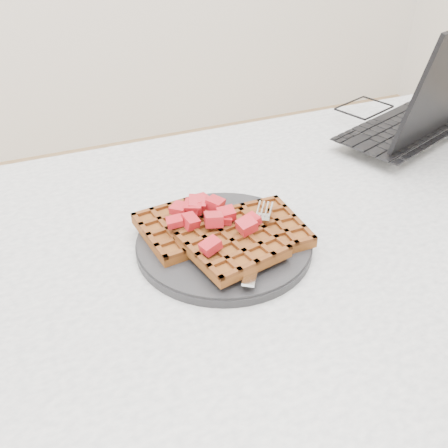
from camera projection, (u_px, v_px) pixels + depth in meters
name	position (u px, v px, depth m)	size (l,w,h in m)	color
table	(274.00, 297.00, 0.80)	(1.20, 0.80, 0.75)	silver
plate	(224.00, 242.00, 0.71)	(0.25, 0.25, 0.02)	black
waffles	(225.00, 233.00, 0.70)	(0.22, 0.21, 0.03)	brown
strawberry_pile	(224.00, 216.00, 0.69)	(0.15, 0.15, 0.02)	maroon
fork	(259.00, 242.00, 0.69)	(0.02, 0.18, 0.02)	silver
laptop	(402.00, 114.00, 1.02)	(0.42, 0.37, 0.25)	black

